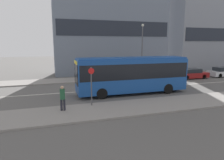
{
  "coord_description": "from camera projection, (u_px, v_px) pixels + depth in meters",
  "views": [
    {
      "loc": [
        -4.41,
        -19.26,
        4.66
      ],
      "look_at": [
        0.94,
        -1.74,
        1.34
      ],
      "focal_mm": 32.0,
      "sensor_mm": 36.0,
      "label": 1
    }
  ],
  "objects": [
    {
      "name": "lane_centerline",
      "position": [
        98.0,
        90.0,
        20.22
      ],
      "size": [
        41.8,
        0.16,
        0.01
      ],
      "color": "silver",
      "rests_on": "ground_plane"
    },
    {
      "name": "pedestrian_near_stop",
      "position": [
        63.0,
        97.0,
        13.6
      ],
      "size": [
        0.34,
        0.34,
        1.74
      ],
      "rotation": [
        0.0,
        0.0,
        -0.26
      ],
      "color": "#23232D",
      "rests_on": "sidewalk_near"
    },
    {
      "name": "street_lamp",
      "position": [
        142.0,
        45.0,
        26.67
      ],
      "size": [
        0.36,
        0.36,
        7.12
      ],
      "color": "#4C4C51",
      "rests_on": "sidewalk_far"
    },
    {
      "name": "ground_plane",
      "position": [
        98.0,
        90.0,
        20.22
      ],
      "size": [
        120.0,
        120.0,
        0.0
      ],
      "primitive_type": "plane",
      "color": "#595654"
    },
    {
      "name": "sidewalk_far",
      "position": [
        87.0,
        79.0,
        26.09
      ],
      "size": [
        44.0,
        3.5,
        0.13
      ],
      "color": "gray",
      "rests_on": "ground_plane"
    },
    {
      "name": "city_bus",
      "position": [
        132.0,
        73.0,
        18.75
      ],
      "size": [
        10.44,
        2.55,
        3.42
      ],
      "rotation": [
        0.0,
        0.0,
        -0.04
      ],
      "color": "#194793",
      "rests_on": "ground_plane"
    },
    {
      "name": "sidewalk_near",
      "position": [
        118.0,
        109.0,
        14.33
      ],
      "size": [
        44.0,
        3.5,
        0.13
      ],
      "color": "gray",
      "rests_on": "ground_plane"
    },
    {
      "name": "apartment_block_right_tower",
      "position": [
        220.0,
        7.0,
        36.75
      ],
      "size": [
        18.18,
        4.72,
        22.64
      ],
      "color": "gray",
      "rests_on": "ground_plane"
    },
    {
      "name": "parked_car_1",
      "position": [
        223.0,
        72.0,
        28.8
      ],
      "size": [
        4.42,
        1.74,
        1.36
      ],
      "color": "silver",
      "rests_on": "ground_plane"
    },
    {
      "name": "bus_stop_sign",
      "position": [
        91.0,
        84.0,
        14.63
      ],
      "size": [
        0.44,
        0.12,
        2.86
      ],
      "color": "#4C4C51",
      "rests_on": "sidewalk_near"
    },
    {
      "name": "parked_car_0",
      "position": [
        191.0,
        74.0,
        27.1
      ],
      "size": [
        4.44,
        1.73,
        1.35
      ],
      "color": "maroon",
      "rests_on": "ground_plane"
    }
  ]
}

